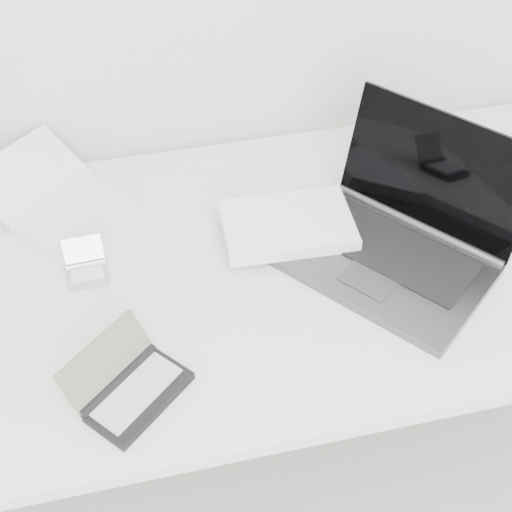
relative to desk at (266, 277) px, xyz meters
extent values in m
cube|color=white|center=(0.00, 0.00, 0.03)|extent=(1.60, 0.80, 0.03)
cylinder|color=silver|center=(0.75, 0.35, -0.33)|extent=(0.04, 0.04, 0.70)
cube|color=#505255|center=(0.22, -0.07, 0.06)|extent=(0.45, 0.46, 0.02)
cube|color=black|center=(0.25, -0.05, 0.07)|extent=(0.31, 0.34, 0.00)
cube|color=black|center=(0.35, 0.03, 0.18)|extent=(0.29, 0.34, 0.24)
cylinder|color=#505255|center=(0.32, 0.01, 0.07)|extent=(0.25, 0.31, 0.02)
cube|color=#3A3D3F|center=(0.17, -0.11, 0.07)|extent=(0.11, 0.12, 0.00)
cube|color=silver|center=(0.06, 0.06, 0.08)|extent=(0.27, 0.19, 0.03)
cube|color=white|center=(0.06, 0.06, 0.09)|extent=(0.26, 0.18, 0.00)
cube|color=white|center=(-0.36, 0.21, 0.05)|extent=(0.28, 0.27, 0.02)
cube|color=silver|center=(-0.37, 0.22, 0.06)|extent=(0.22, 0.21, 0.00)
cube|color=white|center=(-0.45, 0.32, 0.10)|extent=(0.26, 0.25, 0.08)
cylinder|color=white|center=(-0.41, 0.27, 0.06)|extent=(0.18, 0.16, 0.02)
cube|color=#BCBCC1|center=(-0.35, 0.03, 0.05)|extent=(0.08, 0.06, 0.01)
cube|color=white|center=(-0.35, 0.03, 0.06)|extent=(0.06, 0.03, 0.00)
cube|color=gray|center=(-0.35, 0.08, 0.08)|extent=(0.08, 0.04, 0.05)
cylinder|color=#BCBCC1|center=(-0.35, 0.06, 0.06)|extent=(0.08, 0.02, 0.01)
cube|color=black|center=(-0.28, -0.27, 0.05)|extent=(0.19, 0.18, 0.02)
cube|color=#A2A2A2|center=(-0.28, -0.26, 0.06)|extent=(0.16, 0.15, 0.00)
cube|color=#606A58|center=(-0.33, -0.21, 0.10)|extent=(0.16, 0.15, 0.07)
cylinder|color=black|center=(-0.31, -0.23, 0.06)|extent=(0.14, 0.13, 0.02)
camera|label=1|loc=(-0.24, -0.96, 1.07)|focal=50.00mm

